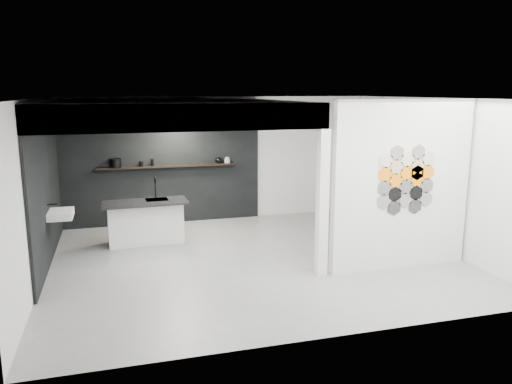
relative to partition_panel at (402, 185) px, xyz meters
The scene contains 17 objects.
floor 2.82m from the partition_panel, 155.80° to the left, with size 7.00×6.00×0.01m, color slate.
partition_panel is the anchor object (origin of this frame).
bay_clad_back 5.31m from the partition_panel, 131.60° to the left, with size 4.40×0.04×2.35m, color black.
bay_clad_left 6.04m from the partition_panel, 160.65° to the left, with size 0.04×4.00×2.35m, color black.
bulkhead 4.21m from the partition_panel, 150.43° to the left, with size 4.40×4.00×0.40m, color silver.
corner_column 1.42m from the partition_panel, behind, with size 0.16×0.16×2.35m, color silver.
fascia_beam 3.71m from the partition_panel, behind, with size 4.40×0.16×0.40m, color silver.
wall_basin 5.78m from the partition_panel, 161.77° to the left, with size 0.40×0.60×0.12m, color silver.
display_shelf 5.17m from the partition_panel, 131.55° to the left, with size 3.00×0.15×0.04m, color black.
kitchen_island 4.83m from the partition_panel, 147.93° to the left, with size 1.62×0.76×1.29m.
stockpot 5.94m from the partition_panel, 139.44° to the left, with size 0.24×0.24×0.19m, color black.
kettle 4.48m from the partition_panel, 120.41° to the left, with size 0.16×0.16×0.14m, color black.
glass_bowl 4.39m from the partition_panel, 118.23° to the left, with size 0.13×0.13×0.09m, color gray.
glass_vase 4.39m from the partition_panel, 118.23° to the left, with size 0.10×0.10×0.13m, color gray.
bottle_dark 5.38m from the partition_panel, 134.07° to the left, with size 0.06×0.06×0.15m, color black.
utensil_cup 5.55m from the partition_panel, 135.83° to the left, with size 0.08×0.08×0.10m, color black.
hex_tile_cluster 0.14m from the partition_panel, 68.73° to the right, with size 1.04×0.02×1.16m.
Camera 1 is at (-2.29, -8.09, 2.92)m, focal length 35.00 mm.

